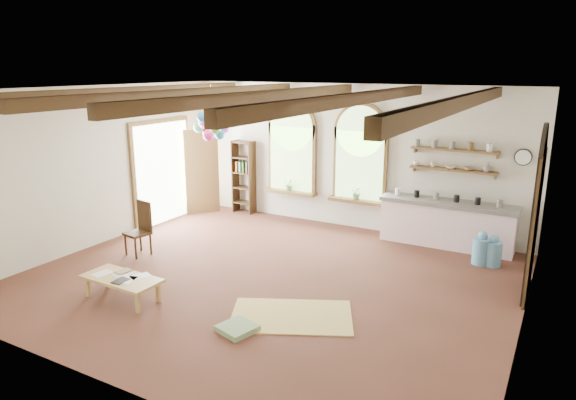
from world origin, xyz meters
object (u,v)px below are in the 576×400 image
Objects in this scene: kitchen_counter at (447,223)px; side_chair at (139,240)px; coffee_table at (122,280)px; balloon_cluster at (212,126)px.

side_chair is (-5.10, -3.40, -0.17)m from kitchen_counter.
kitchen_counter is 6.33m from coffee_table.
balloon_cluster is (-0.83, 3.53, 2.00)m from coffee_table.
kitchen_counter is 2.56× the size of side_chair.
kitchen_counter is 6.13m from side_chair.
balloon_cluster reaches higher than kitchen_counter.
balloon_cluster is (-4.71, -1.47, 1.85)m from kitchen_counter.
coffee_table is at bearing -52.67° from side_chair.
balloon_cluster is at bearing 103.27° from coffee_table.
kitchen_counter is 2.05× the size of coffee_table.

